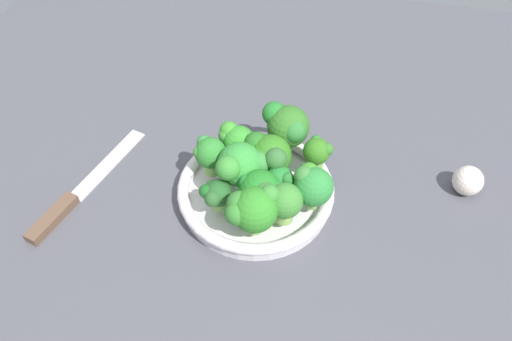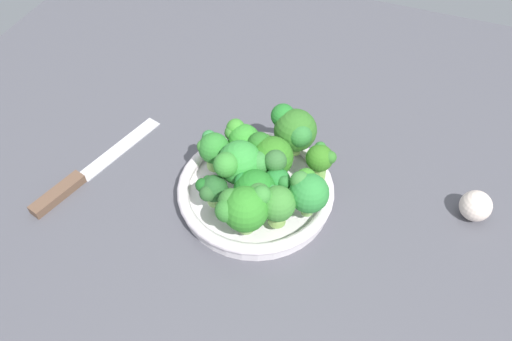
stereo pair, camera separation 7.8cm
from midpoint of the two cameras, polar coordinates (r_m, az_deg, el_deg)
The scene contains 16 objects.
ground_plane at distance 84.65cm, azimuth -4.16°, elevation -3.40°, with size 130.00×130.00×2.50cm, color #4F4E56.
bowl at distance 82.01cm, azimuth -2.74°, elevation -2.31°, with size 24.39×24.39×3.34cm.
broccoli_floret_0 at distance 82.34cm, azimuth 0.66°, elevation 4.73°, with size 6.82×7.80×8.13cm.
broccoli_floret_1 at distance 74.73cm, azimuth 3.20°, elevation -1.69°, with size 6.11×5.86×7.31cm.
broccoli_floret_2 at distance 81.56cm, azimuth -4.83°, elevation 3.09°, with size 5.13×5.98×6.56cm.
broccoli_floret_3 at distance 80.00cm, azimuth 3.88°, elevation 1.79°, with size 4.28×4.61×6.21cm.
broccoli_floret_4 at distance 78.84cm, azimuth -1.52°, elevation 1.73°, with size 6.92×7.53×7.47cm.
broccoli_floret_5 at distance 72.07cm, azimuth -3.56°, elevation -4.38°, with size 6.49×7.22×7.61cm.
broccoli_floret_6 at distance 76.99cm, azimuth -4.59°, elevation 0.49°, with size 7.82×7.96×8.24cm.
broccoli_floret_7 at distance 74.48cm, azimuth -2.60°, elevation -2.47°, with size 7.10×6.29×6.90cm.
broccoli_floret_8 at distance 73.50cm, azimuth -0.19°, elevation -3.38°, with size 5.15×5.84×6.72cm.
broccoli_floret_9 at distance 80.37cm, azimuth -7.86°, elevation 1.67°, with size 4.85×4.95×6.49cm.
broccoli_floret_10 at distance 76.10cm, azimuth -7.30°, elevation -2.75°, with size 4.67×4.69×5.05cm.
broccoli_floret_11 at distance 76.62cm, azimuth -0.24°, elevation -1.20°, with size 4.10×4.45×5.62cm.
knife at distance 88.74cm, azimuth -21.60°, elevation -2.85°, with size 26.28×9.41×1.50cm.
garlic_bulb at distance 87.37cm, azimuth 19.67°, elevation -1.19°, with size 4.79×4.79×4.79cm, color #F4DECF.
Camera 1 is at (50.85, 13.45, 65.06)cm, focal length 36.86 mm.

